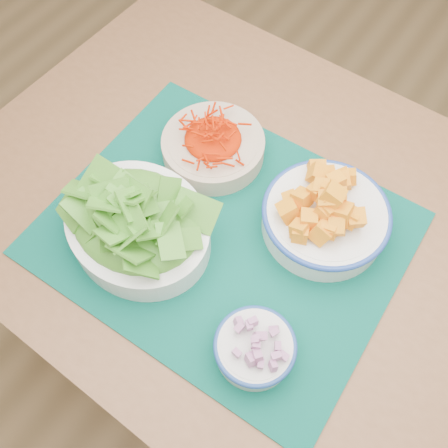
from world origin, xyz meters
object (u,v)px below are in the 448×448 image
placemat (224,233)px  lettuce_bowl (136,220)px  carrot_bowl (213,143)px  squash_bowl (327,213)px  onion_bowl (255,347)px  table (277,252)px

placemat → lettuce_bowl: lettuce_bowl is taller
carrot_bowl → squash_bowl: size_ratio=1.00×
lettuce_bowl → carrot_bowl: bearing=100.4°
lettuce_bowl → onion_bowl: bearing=-1.7°
squash_bowl → onion_bowl: bearing=-85.0°
placemat → squash_bowl: (0.13, 0.11, 0.05)m
table → lettuce_bowl: size_ratio=4.18×
placemat → carrot_bowl: (-0.11, 0.13, 0.04)m
table → carrot_bowl: size_ratio=5.27×
squash_bowl → lettuce_bowl: (-0.25, -0.19, 0.01)m
onion_bowl → squash_bowl: bearing=95.0°
table → lettuce_bowl: 0.29m
carrot_bowl → onion_bowl: size_ratio=1.52×
placemat → onion_bowl: onion_bowl is taller
squash_bowl → onion_bowl: (0.02, -0.25, -0.02)m
table → onion_bowl: 0.26m
lettuce_bowl → table: bearing=49.7°
table → squash_bowl: bearing=35.3°
placemat → lettuce_bowl: 0.15m
carrot_bowl → squash_bowl: squash_bowl is taller
lettuce_bowl → onion_bowl: lettuce_bowl is taller
lettuce_bowl → squash_bowl: bearing=48.6°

